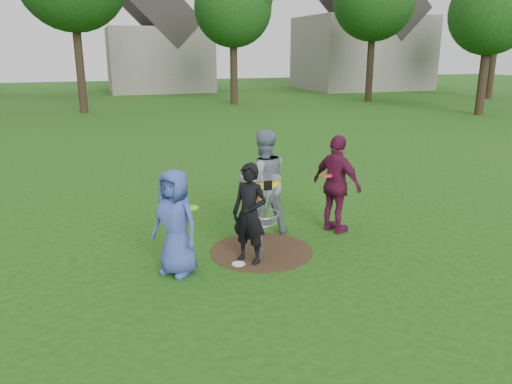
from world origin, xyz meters
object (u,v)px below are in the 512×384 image
object	(u,v)px
player_black	(249,214)
disc_golf_basket	(262,196)
player_blue	(175,223)
player_maroon	(337,184)
player_grey	(263,182)

from	to	relation	value
player_black	disc_golf_basket	xyz separation A→B (m)	(0.32, 0.35, 0.18)
player_black	player_blue	bearing A→B (deg)	-129.02
player_maroon	disc_golf_basket	distance (m)	1.75
player_grey	disc_golf_basket	bearing A→B (deg)	72.33
player_blue	player_black	size ratio (longest dim) A/B	1.00
player_black	player_grey	distance (m)	1.41
player_grey	disc_golf_basket	xyz separation A→B (m)	(-0.33, -0.89, 0.02)
player_blue	player_grey	size ratio (longest dim) A/B	0.84
player_maroon	player_blue	bearing A→B (deg)	82.46
player_black	player_maroon	bearing A→B (deg)	71.33
player_blue	player_black	distance (m)	1.21
player_blue	player_grey	world-z (taller)	player_grey
player_blue	disc_golf_basket	size ratio (longest dim) A/B	1.22
player_blue	player_black	world-z (taller)	player_blue
player_grey	player_maroon	size ratio (longest dim) A/B	1.06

